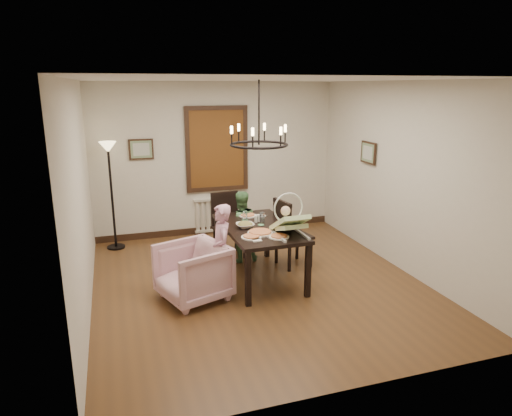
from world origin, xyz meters
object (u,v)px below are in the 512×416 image
elderly_woman (221,258)px  seated_man (241,232)px  chair_far (229,225)px  dining_table (259,232)px  baby_bouncer (290,221)px  armchair (193,272)px  chair_right (294,232)px  drinking_glass (262,218)px  floor_lamp (112,197)px

elderly_woman → seated_man: 1.25m
chair_far → dining_table: bearing=-85.7°
baby_bouncer → seated_man: bearing=103.7°
chair_far → seated_man: (0.12, -0.25, -0.05)m
dining_table → elderly_woman: size_ratio=1.65×
dining_table → armchair: 1.14m
elderly_woman → dining_table: bearing=122.1°
chair_right → baby_bouncer: bearing=143.4°
drinking_glass → armchair: bearing=-153.4°
armchair → floor_lamp: floor_lamp is taller
chair_right → elderly_woman: 1.47m
chair_far → baby_bouncer: size_ratio=1.74×
dining_table → chair_right: bearing=24.0°
armchair → seated_man: seated_man is taller
floor_lamp → elderly_woman: bearing=-60.3°
chair_right → drinking_glass: (-0.57, -0.13, 0.32)m
chair_right → seated_man: (-0.73, 0.44, -0.07)m
armchair → elderly_woman: 0.42m
dining_table → drinking_glass: 0.26m
chair_far → armchair: chair_far is taller
chair_far → baby_bouncer: (0.45, -1.51, 0.46)m
baby_bouncer → drinking_glass: bearing=102.2°
chair_right → floor_lamp: (-2.63, 1.66, 0.36)m
baby_bouncer → elderly_woman: bearing=169.5°
seated_man → drinking_glass: 0.70m
elderly_woman → baby_bouncer: baby_bouncer is taller
floor_lamp → drinking_glass: bearing=-40.8°
chair_far → drinking_glass: (0.29, -0.81, 0.33)m
drinking_glass → chair_right: bearing=12.6°
seated_man → chair_right: bearing=147.1°
armchair → dining_table: bearing=90.9°
chair_right → baby_bouncer: (-0.41, -0.82, 0.45)m
chair_right → dining_table: bearing=104.8°
chair_right → baby_bouncer: baby_bouncer is taller
armchair → floor_lamp: size_ratio=0.46×
seated_man → drinking_glass: (0.16, -0.56, 0.38)m
floor_lamp → armchair: bearing=-68.3°
elderly_woman → chair_far: bearing=164.6°
chair_far → drinking_glass: bearing=-76.4°
armchair → baby_bouncer: 1.44m
dining_table → elderly_woman: elderly_woman is taller
chair_right → drinking_glass: 0.66m
chair_far → armchair: size_ratio=1.27×
baby_bouncer → armchair: bearing=173.5°
chair_far → seated_man: size_ratio=1.11×
baby_bouncer → chair_far: bearing=105.8°
dining_table → chair_far: chair_far is taller
baby_bouncer → floor_lamp: 3.34m
dining_table → seated_man: bearing=93.3°
chair_right → floor_lamp: bearing=47.5°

